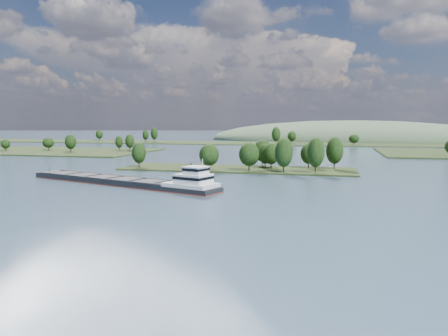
# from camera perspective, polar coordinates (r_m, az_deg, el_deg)

# --- Properties ---
(ground) EXTENTS (1800.00, 1800.00, 0.00)m
(ground) POSITION_cam_1_polar(r_m,az_deg,el_deg) (130.90, -3.78, -2.99)
(ground) COLOR #3E536B
(ground) RESTS_ON ground
(tree_island) EXTENTS (100.00, 32.44, 15.12)m
(tree_island) POSITION_cam_1_polar(r_m,az_deg,el_deg) (185.39, 4.00, 1.08)
(tree_island) COLOR #202E14
(tree_island) RESTS_ON ground
(back_shoreline) EXTENTS (900.00, 60.00, 16.50)m
(back_shoreline) POSITION_cam_1_polar(r_m,az_deg,el_deg) (404.47, 9.60, 3.19)
(back_shoreline) COLOR #202E14
(back_shoreline) RESTS_ON ground
(hill_west) EXTENTS (320.00, 160.00, 44.00)m
(hill_west) POSITION_cam_1_polar(r_m,az_deg,el_deg) (503.99, 16.25, 3.51)
(hill_west) COLOR #40573B
(hill_west) RESTS_ON ground
(cargo_barge) EXTENTS (76.25, 33.52, 10.47)m
(cargo_barge) POSITION_cam_1_polar(r_m,az_deg,el_deg) (145.16, -12.11, -1.69)
(cargo_barge) COLOR black
(cargo_barge) RESTS_ON ground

